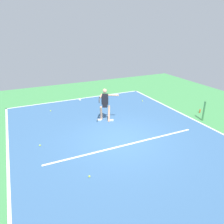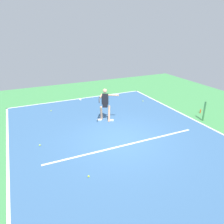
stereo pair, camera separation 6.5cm
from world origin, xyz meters
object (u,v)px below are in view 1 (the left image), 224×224
object	(u,v)px
tennis_ball_far_corner	(142,101)
tennis_ball_by_baseline	(40,145)
tennis_player	(105,103)
net_post	(204,111)
water_bottle	(200,111)
tennis_ball_near_player	(51,111)
tennis_ball_centre_court	(89,176)

from	to	relation	value
tennis_ball_far_corner	tennis_ball_by_baseline	size ratio (longest dim) A/B	1.00
tennis_player	net_post	bearing A→B (deg)	-175.26
net_post	water_bottle	xyz separation A→B (m)	(-0.69, -0.86, -0.43)
tennis_ball_near_player	net_post	bearing A→B (deg)	146.38
net_post	tennis_ball_by_baseline	distance (m)	8.30
tennis_ball_centre_court	tennis_ball_far_corner	size ratio (longest dim) A/B	1.00
net_post	tennis_ball_near_player	world-z (taller)	net_post
tennis_ball_far_corner	net_post	bearing A→B (deg)	107.20
tennis_ball_far_corner	tennis_ball_by_baseline	bearing A→B (deg)	23.71
tennis_ball_far_corner	tennis_ball_centre_court	bearing A→B (deg)	45.31
tennis_ball_far_corner	tennis_ball_near_player	bearing A→B (deg)	-7.28
net_post	tennis_ball_near_player	bearing A→B (deg)	-33.62
tennis_ball_centre_court	tennis_ball_by_baseline	world-z (taller)	same
tennis_ball_far_corner	water_bottle	distance (m)	3.66
tennis_ball_far_corner	tennis_ball_near_player	xyz separation A→B (m)	(5.88, -0.75, 0.00)
net_post	tennis_ball_centre_court	size ratio (longest dim) A/B	16.21
tennis_player	water_bottle	size ratio (longest dim) A/B	8.04
net_post	tennis_ball_far_corner	size ratio (longest dim) A/B	16.21
net_post	tennis_ball_far_corner	distance (m)	4.19
tennis_ball_far_corner	tennis_ball_by_baseline	world-z (taller)	same
tennis_ball_near_player	water_bottle	distance (m)	8.71
net_post	tennis_ball_by_baseline	xyz separation A→B (m)	(8.24, -0.90, -0.50)
tennis_ball_centre_court	net_post	bearing A→B (deg)	-165.05
tennis_player	tennis_ball_by_baseline	size ratio (longest dim) A/B	26.81
tennis_ball_centre_court	tennis_ball_near_player	xyz separation A→B (m)	(0.09, -6.60, 0.00)
tennis_ball_by_baseline	water_bottle	xyz separation A→B (m)	(-8.93, 0.04, 0.08)
tennis_ball_far_corner	tennis_ball_near_player	size ratio (longest dim) A/B	1.00
tennis_ball_centre_court	tennis_ball_far_corner	bearing A→B (deg)	-134.69
tennis_ball_far_corner	tennis_ball_by_baseline	xyz separation A→B (m)	(7.01, 3.08, 0.00)
tennis_player	tennis_ball_centre_court	world-z (taller)	tennis_player
net_post	tennis_ball_near_player	xyz separation A→B (m)	(7.11, -4.73, -0.50)
tennis_ball_near_player	tennis_ball_by_baseline	bearing A→B (deg)	73.61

